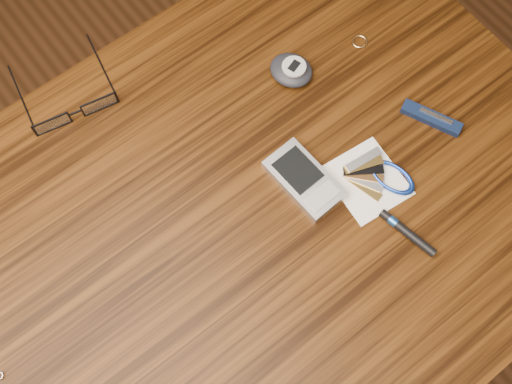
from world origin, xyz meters
TOP-DOWN VIEW (x-y plane):
  - ground at (0.00, 0.00)m, footprint 3.80×3.80m
  - desk at (0.00, 0.00)m, footprint 1.00×0.70m
  - eyeglasses at (-0.07, 0.28)m, footprint 0.15×0.15m
  - gold_ring at (0.33, 0.12)m, footprint 0.02×0.02m
  - pda_phone at (0.12, -0.00)m, footprint 0.06×0.11m
  - pedometer at (0.21, 0.14)m, footprint 0.07×0.08m
  - notepad_keys at (0.20, -0.06)m, footprint 0.11×0.11m
  - pocket_knife at (0.32, -0.04)m, footprint 0.05×0.09m
  - black_blue_pen at (0.18, -0.14)m, footprint 0.03×0.09m

SIDE VIEW (x-z plane):
  - ground at x=0.00m, z-range 0.00..0.00m
  - desk at x=0.00m, z-range 0.27..1.02m
  - gold_ring at x=0.33m, z-range 0.75..0.75m
  - notepad_keys at x=0.20m, z-range 0.75..0.76m
  - pocket_knife at x=0.32m, z-range 0.75..0.76m
  - black_blue_pen at x=0.18m, z-range 0.75..0.76m
  - pda_phone at x=0.12m, z-range 0.75..0.77m
  - pedometer at x=0.21m, z-range 0.75..0.77m
  - eyeglasses at x=-0.07m, z-range 0.75..0.78m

